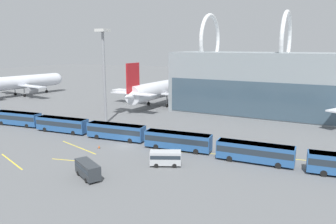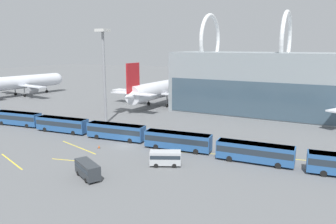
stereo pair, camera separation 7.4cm
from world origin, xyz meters
TOP-DOWN VIEW (x-y plane):
  - ground_plane at (0.00, 0.00)m, footprint 440.00×440.00m
  - airliner_at_gate_near at (-72.76, 35.32)m, footprint 31.22×35.30m
  - airliner_at_gate_far at (-15.04, 41.06)m, footprint 34.26×37.84m
  - shuttle_bus_0 at (-32.95, 1.74)m, footprint 12.88×4.09m
  - shuttle_bus_1 at (-18.59, 2.03)m, footprint 12.85×3.81m
  - shuttle_bus_2 at (-4.22, 2.75)m, footprint 12.86×3.83m
  - shuttle_bus_3 at (10.14, 2.50)m, footprint 12.86×3.86m
  - shuttle_bus_4 at (24.50, 2.20)m, footprint 12.78×3.30m
  - service_van_foreground at (11.92, -5.85)m, footprint 5.47×4.14m
  - service_van_crossing at (4.04, -15.57)m, footprint 5.83×4.31m
  - floodlight_mast at (-15.29, 13.60)m, footprint 2.72×2.72m
  - lane_stripe_0 at (-3.29, -11.08)m, footprint 7.63×2.06m
  - lane_stripe_1 at (14.61, 2.59)m, footprint 10.10×3.40m
  - lane_stripe_3 at (26.96, 6.37)m, footprint 11.31×2.46m
  - lane_stripe_4 at (-7.56, -4.91)m, footprint 11.44×3.63m
  - lane_stripe_5 at (-12.17, -16.12)m, footprint 9.83×3.79m
  - traffic_cone_0 at (-3.66, -3.51)m, footprint 0.45×0.45m

SIDE VIEW (x-z plane):
  - ground_plane at x=0.00m, z-range 0.00..0.00m
  - lane_stripe_0 at x=-3.29m, z-range 0.00..0.01m
  - lane_stripe_1 at x=14.61m, z-range 0.00..0.01m
  - lane_stripe_3 at x=26.96m, z-range 0.00..0.01m
  - lane_stripe_4 at x=-7.56m, z-range 0.00..0.01m
  - lane_stripe_5 at x=-12.17m, z-range 0.00..0.01m
  - traffic_cone_0 at x=-3.66m, z-range -0.01..0.57m
  - service_van_crossing at x=4.04m, z-range 0.21..2.59m
  - service_van_foreground at x=11.92m, z-range 0.21..2.63m
  - shuttle_bus_0 at x=-32.95m, z-range 0.29..3.59m
  - shuttle_bus_1 at x=-18.59m, z-range 0.29..3.59m
  - shuttle_bus_2 at x=-4.22m, z-range 0.29..3.59m
  - shuttle_bus_3 at x=10.14m, z-range 0.29..3.59m
  - shuttle_bus_4 at x=24.50m, z-range 0.29..3.59m
  - airliner_at_gate_far at x=-15.04m, z-range -2.01..12.43m
  - airliner_at_gate_near at x=-72.76m, z-range -1.45..12.02m
  - floodlight_mast at x=-15.29m, z-range 3.69..26.82m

